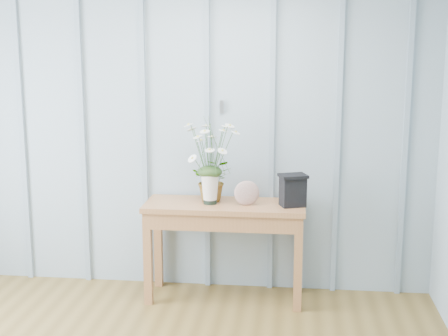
# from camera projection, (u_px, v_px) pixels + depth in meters

# --- Properties ---
(room_shell) EXTENTS (4.00, 4.50, 2.50)m
(room_shell) POSITION_uv_depth(u_px,v_px,m) (128.00, 32.00, 3.42)
(room_shell) COLOR #94A7B3
(room_shell) RESTS_ON ground
(sideboard) EXTENTS (1.20, 0.45, 0.75)m
(sideboard) POSITION_uv_depth(u_px,v_px,m) (225.00, 218.00, 4.69)
(sideboard) COLOR #996137
(sideboard) RESTS_ON ground
(daisy_vase) EXTENTS (0.44, 0.34, 0.63)m
(daisy_vase) POSITION_uv_depth(u_px,v_px,m) (210.00, 152.00, 4.58)
(daisy_vase) COLOR black
(daisy_vase) RESTS_ON sideboard
(spider_plant) EXTENTS (0.30, 0.27, 0.33)m
(spider_plant) POSITION_uv_depth(u_px,v_px,m) (213.00, 180.00, 4.71)
(spider_plant) COLOR #223C17
(spider_plant) RESTS_ON sideboard
(felt_disc_vessel) EXTENTS (0.19, 0.08, 0.19)m
(felt_disc_vessel) POSITION_uv_depth(u_px,v_px,m) (247.00, 193.00, 4.59)
(felt_disc_vessel) COLOR brown
(felt_disc_vessel) RESTS_ON sideboard
(carved_box) EXTENTS (0.23, 0.21, 0.24)m
(carved_box) POSITION_uv_depth(u_px,v_px,m) (293.00, 190.00, 4.57)
(carved_box) COLOR black
(carved_box) RESTS_ON sideboard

